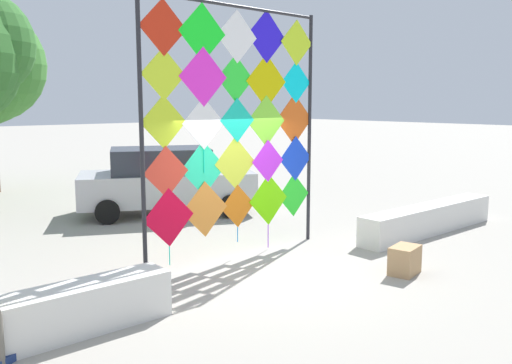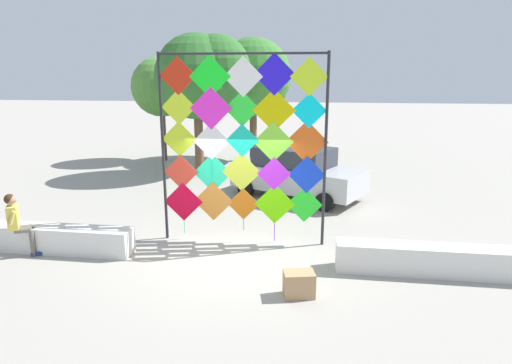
# 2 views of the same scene
# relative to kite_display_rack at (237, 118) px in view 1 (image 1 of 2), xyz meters

# --- Properties ---
(ground) EXTENTS (120.00, 120.00, 0.00)m
(ground) POSITION_rel_kite_display_rack_xyz_m (-0.08, -0.88, -2.52)
(ground) COLOR #9E998E
(plaza_ledge_right) EXTENTS (4.24, 0.55, 0.60)m
(plaza_ledge_right) POSITION_rel_kite_display_rack_xyz_m (4.30, -1.24, -2.22)
(plaza_ledge_right) COLOR silver
(plaza_ledge_right) RESTS_ON ground
(kite_display_rack) EXTENTS (3.91, 0.19, 4.45)m
(kite_display_rack) POSITION_rel_kite_display_rack_xyz_m (0.00, 0.00, 0.00)
(kite_display_rack) COLOR #232328
(kite_display_rack) RESTS_ON ground
(parked_car) EXTENTS (4.64, 3.56, 1.66)m
(parked_car) POSITION_rel_kite_display_rack_xyz_m (1.07, 4.23, -1.68)
(parked_car) COLOR #B7B7BC
(parked_car) RESTS_ON ground
(cardboard_box_large) EXTENTS (0.62, 0.49, 0.46)m
(cardboard_box_large) POSITION_rel_kite_display_rack_xyz_m (1.47, -2.54, -2.29)
(cardboard_box_large) COLOR tan
(cardboard_box_large) RESTS_ON ground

